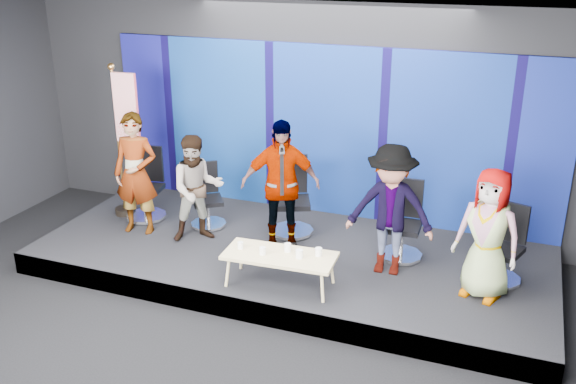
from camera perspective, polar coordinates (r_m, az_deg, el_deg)
name	(u,v)px	position (r m, az deg, el deg)	size (l,w,h in m)	color
ground	(209,371)	(7.14, -7.03, -15.51)	(10.00, 10.00, 0.00)	black
room_walls	(197,154)	(6.02, -8.06, 3.38)	(10.02, 8.02, 3.51)	black
riser	(291,258)	(9.00, 0.31, -5.91)	(7.00, 3.00, 0.30)	black
backdrop	(325,132)	(9.76, 3.33, 5.38)	(7.00, 0.08, 2.60)	#120866
chair_a	(146,195)	(10.05, -12.48, -0.27)	(0.71, 0.71, 1.10)	silver
panelist_a	(136,174)	(9.41, -13.37, 1.59)	(0.65, 0.42, 1.77)	black
chair_b	(207,205)	(9.63, -7.18, -1.19)	(0.74, 0.74, 0.95)	silver
panelist_b	(197,189)	(9.02, -8.08, 0.30)	(0.75, 0.58, 1.54)	black
chair_c	(292,208)	(9.30, 0.34, -1.46)	(0.83, 0.83, 1.12)	silver
panelist_c	(280,185)	(8.66, -0.68, 0.63)	(1.07, 0.44, 1.82)	black
chair_d	(402,232)	(8.73, 10.13, -3.55)	(0.61, 0.61, 1.05)	silver
panelist_d	(390,210)	(8.10, 9.08, -1.60)	(1.10, 0.63, 1.70)	black
chair_e	(502,256)	(8.44, 18.53, -5.45)	(0.71, 0.71, 0.99)	silver
panelist_e	(488,234)	(7.82, 17.37, -3.60)	(0.78, 0.51, 1.60)	black
coffee_table	(280,257)	(7.86, -0.74, -5.77)	(1.40, 0.65, 0.42)	tan
mug_a	(240,245)	(7.99, -4.25, -4.75)	(0.07, 0.07, 0.09)	white
mug_b	(263,251)	(7.83, -2.27, -5.24)	(0.08, 0.08, 0.09)	white
mug_c	(288,248)	(7.89, -0.04, -4.96)	(0.09, 0.09, 0.10)	white
mug_d	(299,254)	(7.73, 1.01, -5.52)	(0.09, 0.09, 0.11)	white
mug_e	(319,252)	(7.80, 2.74, -5.34)	(0.08, 0.08, 0.10)	white
flag_stand	(125,138)	(9.91, -14.32, 4.68)	(0.54, 0.31, 2.36)	black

